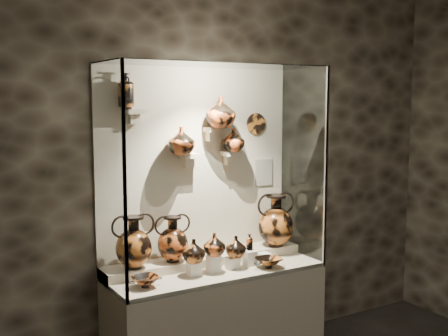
{
  "coord_description": "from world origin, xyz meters",
  "views": [
    {
      "loc": [
        -2.11,
        -1.48,
        2.14
      ],
      "look_at": [
        0.08,
        2.18,
        1.62
      ],
      "focal_mm": 45.0,
      "sensor_mm": 36.0,
      "label": 1
    }
  ],
  "objects_px": {
    "lekythos_small": "(249,241)",
    "ovoid_vase_b": "(221,112)",
    "amphora_mid": "(173,239)",
    "kylix_left": "(145,280)",
    "amphora_left": "(134,242)",
    "jug_a": "(194,251)",
    "ovoid_vase_a": "(181,141)",
    "kylix_right": "(268,262)",
    "jug_c": "(236,247)",
    "ovoid_vase_c": "(233,140)",
    "amphora_right": "(276,220)",
    "lekythos_tall": "(126,89)",
    "jug_b": "(214,244)"
  },
  "relations": [
    {
      "from": "amphora_right",
      "to": "jug_c",
      "type": "relative_size",
      "value": 2.63
    },
    {
      "from": "amphora_right",
      "to": "lekythos_tall",
      "type": "relative_size",
      "value": 1.5
    },
    {
      "from": "ovoid_vase_a",
      "to": "jug_a",
      "type": "bearing_deg",
      "value": -98.06
    },
    {
      "from": "amphora_left",
      "to": "amphora_mid",
      "type": "height_order",
      "value": "amphora_left"
    },
    {
      "from": "amphora_mid",
      "to": "jug_b",
      "type": "xyz_separation_m",
      "value": [
        0.25,
        -0.21,
        -0.03
      ]
    },
    {
      "from": "lekythos_tall",
      "to": "ovoid_vase_c",
      "type": "xyz_separation_m",
      "value": [
        0.9,
        -0.03,
        -0.4
      ]
    },
    {
      "from": "jug_c",
      "to": "lekythos_tall",
      "type": "xyz_separation_m",
      "value": [
        -0.76,
        0.3,
        1.21
      ]
    },
    {
      "from": "jug_c",
      "to": "ovoid_vase_c",
      "type": "xyz_separation_m",
      "value": [
        0.14,
        0.26,
        0.81
      ]
    },
    {
      "from": "amphora_left",
      "to": "amphora_mid",
      "type": "relative_size",
      "value": 1.11
    },
    {
      "from": "kylix_right",
      "to": "jug_a",
      "type": "bearing_deg",
      "value": -178.21
    },
    {
      "from": "jug_b",
      "to": "lekythos_small",
      "type": "bearing_deg",
      "value": -6.38
    },
    {
      "from": "jug_a",
      "to": "kylix_left",
      "type": "relative_size",
      "value": 0.74
    },
    {
      "from": "kylix_left",
      "to": "lekythos_tall",
      "type": "distance_m",
      "value": 1.38
    },
    {
      "from": "kylix_left",
      "to": "ovoid_vase_b",
      "type": "bearing_deg",
      "value": 27.33
    },
    {
      "from": "jug_b",
      "to": "jug_c",
      "type": "height_order",
      "value": "jug_b"
    },
    {
      "from": "jug_c",
      "to": "jug_b",
      "type": "bearing_deg",
      "value": -163.39
    },
    {
      "from": "kylix_left",
      "to": "ovoid_vase_c",
      "type": "xyz_separation_m",
      "value": [
        0.92,
        0.31,
        0.93
      ]
    },
    {
      "from": "jug_a",
      "to": "lekythos_tall",
      "type": "xyz_separation_m",
      "value": [
        -0.39,
        0.29,
        1.2
      ]
    },
    {
      "from": "jug_b",
      "to": "jug_a",
      "type": "bearing_deg",
      "value": 165.73
    },
    {
      "from": "kylix_left",
      "to": "kylix_right",
      "type": "distance_m",
      "value": 1.01
    },
    {
      "from": "jug_a",
      "to": "ovoid_vase_a",
      "type": "relative_size",
      "value": 0.83
    },
    {
      "from": "ovoid_vase_c",
      "to": "amphora_mid",
      "type": "bearing_deg",
      "value": 162.04
    },
    {
      "from": "ovoid_vase_b",
      "to": "ovoid_vase_a",
      "type": "bearing_deg",
      "value": -166.98
    },
    {
      "from": "amphora_left",
      "to": "jug_b",
      "type": "height_order",
      "value": "amphora_left"
    },
    {
      "from": "jug_a",
      "to": "ovoid_vase_b",
      "type": "distance_m",
      "value": 1.11
    },
    {
      "from": "lekythos_small",
      "to": "ovoid_vase_a",
      "type": "xyz_separation_m",
      "value": [
        -0.48,
        0.22,
        0.8
      ]
    },
    {
      "from": "jug_c",
      "to": "ovoid_vase_c",
      "type": "bearing_deg",
      "value": 78.58
    },
    {
      "from": "lekythos_tall",
      "to": "ovoid_vase_c",
      "type": "bearing_deg",
      "value": -15.38
    },
    {
      "from": "lekythos_tall",
      "to": "ovoid_vase_a",
      "type": "height_order",
      "value": "lekythos_tall"
    },
    {
      "from": "amphora_mid",
      "to": "ovoid_vase_b",
      "type": "bearing_deg",
      "value": -20.83
    },
    {
      "from": "amphora_right",
      "to": "jug_b",
      "type": "bearing_deg",
      "value": -155.48
    },
    {
      "from": "amphora_mid",
      "to": "jug_a",
      "type": "bearing_deg",
      "value": -93.62
    },
    {
      "from": "amphora_mid",
      "to": "kylix_right",
      "type": "relative_size",
      "value": 1.42
    },
    {
      "from": "lekythos_small",
      "to": "ovoid_vase_b",
      "type": "relative_size",
      "value": 0.59
    },
    {
      "from": "kylix_right",
      "to": "ovoid_vase_c",
      "type": "xyz_separation_m",
      "value": [
        -0.09,
        0.38,
        0.93
      ]
    },
    {
      "from": "jug_b",
      "to": "kylix_right",
      "type": "xyz_separation_m",
      "value": [
        0.42,
        -0.12,
        -0.17
      ]
    },
    {
      "from": "amphora_right",
      "to": "amphora_mid",
      "type": "bearing_deg",
      "value": -171.58
    },
    {
      "from": "kylix_left",
      "to": "ovoid_vase_c",
      "type": "relative_size",
      "value": 1.26
    },
    {
      "from": "amphora_mid",
      "to": "kylix_left",
      "type": "relative_size",
      "value": 1.47
    },
    {
      "from": "jug_b",
      "to": "lekythos_tall",
      "type": "relative_size",
      "value": 0.59
    },
    {
      "from": "amphora_left",
      "to": "jug_a",
      "type": "distance_m",
      "value": 0.45
    },
    {
      "from": "amphora_left",
      "to": "kylix_right",
      "type": "distance_m",
      "value": 1.06
    },
    {
      "from": "amphora_mid",
      "to": "amphora_right",
      "type": "distance_m",
      "value": 0.95
    },
    {
      "from": "amphora_left",
      "to": "ovoid_vase_a",
      "type": "height_order",
      "value": "ovoid_vase_a"
    },
    {
      "from": "amphora_left",
      "to": "kylix_right",
      "type": "bearing_deg",
      "value": -27.06
    },
    {
      "from": "amphora_mid",
      "to": "ovoid_vase_a",
      "type": "height_order",
      "value": "ovoid_vase_a"
    },
    {
      "from": "amphora_right",
      "to": "lekythos_tall",
      "type": "distance_m",
      "value": 1.68
    },
    {
      "from": "amphora_mid",
      "to": "lekythos_small",
      "type": "height_order",
      "value": "amphora_mid"
    },
    {
      "from": "amphora_right",
      "to": "jug_c",
      "type": "xyz_separation_m",
      "value": [
        -0.51,
        -0.18,
        -0.12
      ]
    },
    {
      "from": "lekythos_small",
      "to": "ovoid_vase_b",
      "type": "distance_m",
      "value": 1.05
    }
  ]
}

